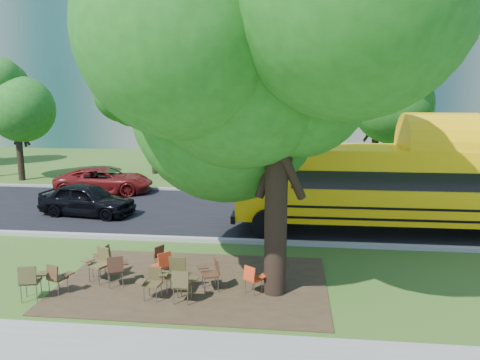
# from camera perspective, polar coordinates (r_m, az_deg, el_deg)

# --- Properties ---
(ground) EXTENTS (160.00, 160.00, 0.00)m
(ground) POSITION_cam_1_polar(r_m,az_deg,el_deg) (13.49, -9.43, -11.33)
(ground) COLOR #305A1C
(ground) RESTS_ON ground
(dirt_patch) EXTENTS (7.00, 4.50, 0.03)m
(dirt_patch) POSITION_cam_1_polar(r_m,az_deg,el_deg) (12.81, -5.64, -12.39)
(dirt_patch) COLOR #382819
(dirt_patch) RESTS_ON ground
(asphalt_road) EXTENTS (80.00, 8.00, 0.04)m
(asphalt_road) POSITION_cam_1_polar(r_m,az_deg,el_deg) (19.97, -3.97, -3.84)
(asphalt_road) COLOR black
(asphalt_road) RESTS_ON ground
(kerb_near) EXTENTS (80.00, 0.25, 0.14)m
(kerb_near) POSITION_cam_1_polar(r_m,az_deg,el_deg) (16.20, -6.54, -7.19)
(kerb_near) COLOR gray
(kerb_near) RESTS_ON ground
(kerb_far) EXTENTS (80.00, 0.25, 0.14)m
(kerb_far) POSITION_cam_1_polar(r_m,az_deg,el_deg) (23.90, -2.20, -1.28)
(kerb_far) COLOR gray
(kerb_far) RESTS_ON ground
(building_main) EXTENTS (38.00, 16.00, 22.00)m
(building_main) POSITION_cam_1_polar(r_m,az_deg,el_deg) (49.74, -7.35, 17.51)
(building_main) COLOR slate
(building_main) RESTS_ON ground
(bg_tree_0) EXTENTS (5.20, 5.20, 7.18)m
(bg_tree_0) POSITION_cam_1_polar(r_m,az_deg,el_deg) (29.45, -25.71, 8.77)
(bg_tree_0) COLOR black
(bg_tree_0) RESTS_ON ground
(bg_tree_2) EXTENTS (4.80, 4.80, 6.62)m
(bg_tree_2) POSITION_cam_1_polar(r_m,az_deg,el_deg) (29.29, -10.62, 8.92)
(bg_tree_2) COLOR black
(bg_tree_2) RESTS_ON ground
(bg_tree_3) EXTENTS (5.60, 5.60, 7.84)m
(bg_tree_3) POSITION_cam_1_polar(r_m,az_deg,el_deg) (26.39, 16.46, 10.28)
(bg_tree_3) COLOR black
(bg_tree_3) RESTS_ON ground
(main_tree) EXTENTS (7.20, 7.20, 9.23)m
(main_tree) POSITION_cam_1_polar(r_m,az_deg,el_deg) (11.18, 4.65, 13.67)
(main_tree) COLOR black
(main_tree) RESTS_ON ground
(school_bus) EXTENTS (12.74, 3.00, 3.11)m
(school_bus) POSITION_cam_1_polar(r_m,az_deg,el_deg) (17.90, 22.31, -0.51)
(school_bus) COLOR #FBBD07
(school_bus) RESTS_ON ground
(chair_0) EXTENTS (0.62, 0.65, 0.92)m
(chair_0) POSITION_cam_1_polar(r_m,az_deg,el_deg) (12.66, -24.17, -10.91)
(chair_0) COLOR #413B1C
(chair_0) RESTS_ON ground
(chair_1) EXTENTS (0.64, 0.50, 0.80)m
(chair_1) POSITION_cam_1_polar(r_m,az_deg,el_deg) (12.78, -21.43, -10.83)
(chair_1) COLOR #4A311A
(chair_1) RESTS_ON ground
(chair_2) EXTENTS (0.59, 0.70, 0.87)m
(chair_2) POSITION_cam_1_polar(r_m,az_deg,el_deg) (12.77, -14.87, -10.28)
(chair_2) COLOR #3F2416
(chair_2) RESTS_ON ground
(chair_3) EXTENTS (0.57, 0.48, 0.81)m
(chair_3) POSITION_cam_1_polar(r_m,az_deg,el_deg) (11.87, -10.66, -11.89)
(chair_3) COLOR #4C3F21
(chair_3) RESTS_ON ground
(chair_4) EXTENTS (0.58, 0.51, 0.88)m
(chair_4) POSITION_cam_1_polar(r_m,az_deg,el_deg) (11.50, -6.99, -12.33)
(chair_4) COLOR #473C1E
(chair_4) RESTS_ON ground
(chair_5) EXTENTS (0.60, 0.54, 0.93)m
(chair_5) POSITION_cam_1_polar(r_m,az_deg,el_deg) (12.08, -7.92, -11.04)
(chair_5) COLOR #4A4220
(chair_5) RESTS_ON ground
(chair_6) EXTENTS (0.67, 0.59, 0.87)m
(chair_6) POSITION_cam_1_polar(r_m,az_deg,el_deg) (12.16, -3.45, -10.99)
(chair_6) COLOR #462A19
(chair_6) RESTS_ON ground
(chair_7) EXTENTS (0.66, 0.52, 0.77)m
(chair_7) POSITION_cam_1_polar(r_m,az_deg,el_deg) (11.94, 1.60, -11.72)
(chair_7) COLOR red
(chair_7) RESTS_ON ground
(chair_8) EXTENTS (0.53, 0.58, 0.89)m
(chair_8) POSITION_cam_1_polar(r_m,az_deg,el_deg) (13.57, -16.37, -9.02)
(chair_8) COLOR brown
(chair_8) RESTS_ON ground
(chair_9) EXTENTS (0.77, 0.60, 0.94)m
(chair_9) POSITION_cam_1_polar(r_m,az_deg,el_deg) (13.23, -16.74, -9.42)
(chair_9) COLOR brown
(chair_9) RESTS_ON ground
(chair_10) EXTENTS (0.52, 0.66, 0.78)m
(chair_10) POSITION_cam_1_polar(r_m,az_deg,el_deg) (13.43, -9.56, -9.22)
(chair_10) COLOR #4A2F1A
(chair_10) RESTS_ON ground
(chair_11) EXTENTS (0.58, 0.73, 0.85)m
(chair_11) POSITION_cam_1_polar(r_m,az_deg,el_deg) (12.86, -9.35, -9.93)
(chair_11) COLOR red
(chair_11) RESTS_ON ground
(black_car) EXTENTS (4.14, 2.14, 1.35)m
(black_car) POSITION_cam_1_polar(r_m,az_deg,el_deg) (20.20, -18.12, -2.29)
(black_car) COLOR black
(black_car) RESTS_ON ground
(bg_car_red) EXTENTS (4.97, 2.78, 1.31)m
(bg_car_red) POSITION_cam_1_polar(r_m,az_deg,el_deg) (24.36, -16.16, -0.07)
(bg_car_red) COLOR #631210
(bg_car_red) RESTS_ON ground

